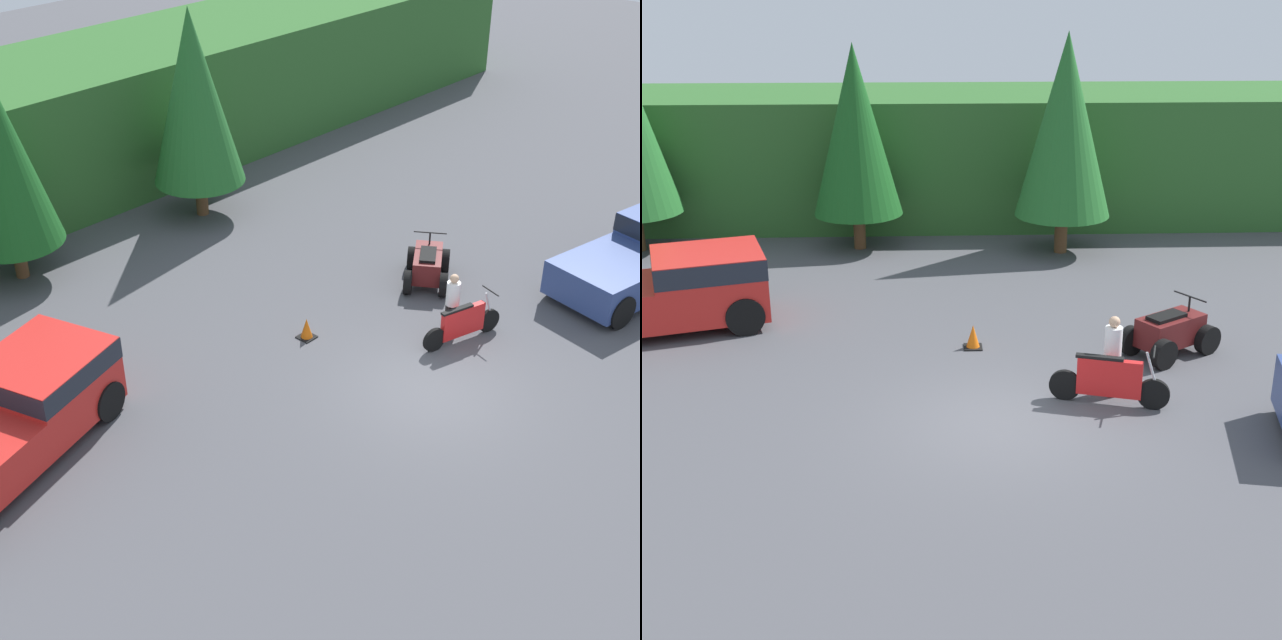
% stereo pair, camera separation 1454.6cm
% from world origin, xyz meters
% --- Properties ---
extents(ground_plane, '(80.00, 80.00, 0.00)m').
position_xyz_m(ground_plane, '(0.00, 0.00, 0.00)').
color(ground_plane, '#4C4C51').
extents(hillside_backdrop, '(44.00, 6.00, 4.20)m').
position_xyz_m(hillside_backdrop, '(0.00, 16.00, 2.10)').
color(hillside_backdrop, '#2D6028').
rests_on(hillside_backdrop, ground_plane).
extents(tree_mid_left, '(2.69, 2.69, 6.12)m').
position_xyz_m(tree_mid_left, '(-3.38, 11.72, 3.60)').
color(tree_mid_left, brown).
rests_on(tree_mid_left, ground_plane).
extents(tree_mid_right, '(2.84, 2.84, 6.46)m').
position_xyz_m(tree_mid_right, '(2.75, 11.06, 3.80)').
color(tree_mid_right, brown).
rests_on(tree_mid_right, ground_plane).
extents(pickup_truck_red, '(5.98, 3.77, 1.80)m').
position_xyz_m(pickup_truck_red, '(-7.49, 5.14, 0.97)').
color(pickup_truck_red, red).
rests_on(pickup_truck_red, ground_plane).
extents(dirt_bike, '(2.28, 0.90, 1.22)m').
position_xyz_m(dirt_bike, '(2.21, 0.69, 0.50)').
color(dirt_bike, black).
rests_on(dirt_bike, ground_plane).
extents(quad_atv, '(2.37, 2.12, 1.26)m').
position_xyz_m(quad_atv, '(4.03, 3.12, 0.50)').
color(quad_atv, black).
rests_on(quad_atv, ground_plane).
extents(rider_person, '(0.36, 0.37, 1.68)m').
position_xyz_m(rider_person, '(2.33, 1.13, 0.91)').
color(rider_person, black).
rests_on(rider_person, ground_plane).
extents(traffic_cone, '(0.42, 0.42, 0.55)m').
position_xyz_m(traffic_cone, '(-0.30, 3.65, 0.25)').
color(traffic_cone, black).
rests_on(traffic_cone, ground_plane).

